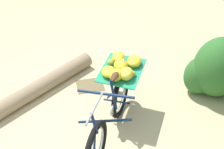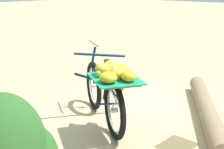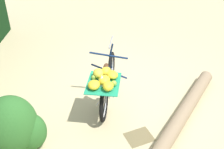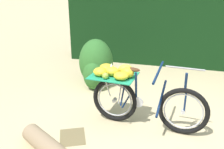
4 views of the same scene
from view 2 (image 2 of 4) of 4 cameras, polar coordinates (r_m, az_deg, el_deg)
ground_plane at (r=4.75m, az=0.08°, el=-7.32°), size 60.00×60.00×0.00m
bicycle at (r=4.24m, az=-0.98°, el=-2.45°), size 1.16×1.68×1.03m
fallen_log at (r=4.87m, az=16.21°, el=-5.86°), size 2.28×1.66×0.25m
leaf_litter_patch at (r=4.02m, az=11.30°, el=-12.06°), size 0.44×0.36×0.01m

